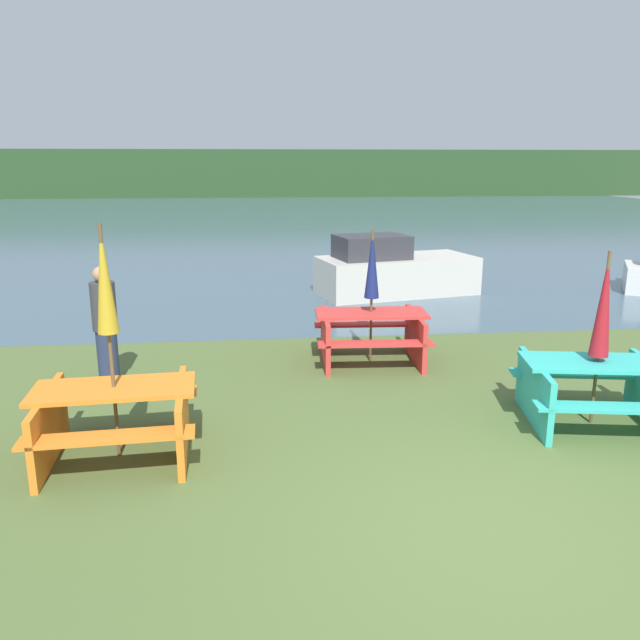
# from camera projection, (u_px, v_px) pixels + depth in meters

# --- Properties ---
(ground_plane) EXTENTS (60.00, 60.00, 0.00)m
(ground_plane) POSITION_uv_depth(u_px,v_px,m) (488.00, 533.00, 5.07)
(ground_plane) COLOR #516633
(water) EXTENTS (60.00, 50.00, 0.00)m
(water) POSITION_uv_depth(u_px,v_px,m) (288.00, 216.00, 34.89)
(water) COLOR #425B6B
(water) RESTS_ON ground_plane
(far_treeline) EXTENTS (80.00, 1.60, 4.00)m
(far_treeline) POSITION_uv_depth(u_px,v_px,m) (275.00, 173.00, 53.68)
(far_treeline) COLOR #284723
(far_treeline) RESTS_ON water
(picnic_table_orange) EXTENTS (1.68, 1.49, 0.75)m
(picnic_table_orange) POSITION_uv_depth(u_px,v_px,m) (116.00, 415.00, 6.29)
(picnic_table_orange) COLOR orange
(picnic_table_orange) RESTS_ON ground_plane
(picnic_table_teal) EXTENTS (1.83, 1.63, 0.75)m
(picnic_table_teal) POSITION_uv_depth(u_px,v_px,m) (595.00, 386.00, 7.11)
(picnic_table_teal) COLOR #33B7A8
(picnic_table_teal) RESTS_ON ground_plane
(picnic_table_red) EXTENTS (1.71, 1.46, 0.77)m
(picnic_table_red) POSITION_uv_depth(u_px,v_px,m) (371.00, 332.00, 9.35)
(picnic_table_red) COLOR red
(picnic_table_red) RESTS_ON ground_plane
(umbrella_navy) EXTENTS (0.22, 0.22, 2.00)m
(umbrella_navy) POSITION_uv_depth(u_px,v_px,m) (372.00, 265.00, 9.10)
(umbrella_navy) COLOR brown
(umbrella_navy) RESTS_ON ground_plane
(umbrella_gold) EXTENTS (0.21, 0.21, 2.37)m
(umbrella_gold) POSITION_uv_depth(u_px,v_px,m) (105.00, 283.00, 5.96)
(umbrella_gold) COLOR brown
(umbrella_gold) RESTS_ON ground_plane
(umbrella_crimson) EXTENTS (0.22, 0.22, 2.00)m
(umbrella_crimson) POSITION_uv_depth(u_px,v_px,m) (604.00, 306.00, 6.88)
(umbrella_crimson) COLOR brown
(umbrella_crimson) RESTS_ON ground_plane
(boat) EXTENTS (3.77, 2.30, 1.36)m
(boat) POSITION_uv_depth(u_px,v_px,m) (393.00, 271.00, 14.17)
(boat) COLOR beige
(boat) RESTS_ON water
(person) EXTENTS (0.32, 0.32, 1.62)m
(person) POSITION_uv_depth(u_px,v_px,m) (105.00, 326.00, 8.29)
(person) COLOR #283351
(person) RESTS_ON ground_plane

